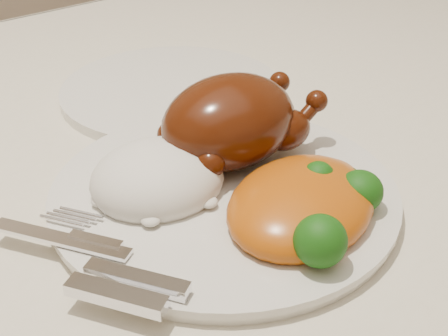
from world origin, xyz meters
TOP-DOWN VIEW (x-y plane):
  - dining_table at (0.00, 0.00)m, footprint 1.60×0.90m
  - tablecloth at (0.00, 0.00)m, footprint 1.73×1.03m
  - dinner_plate at (0.10, -0.05)m, footprint 0.35×0.35m
  - side_plate at (0.19, 0.15)m, footprint 0.32×0.32m
  - roast_chicken at (0.14, -0.02)m, footprint 0.15×0.10m
  - rice_mound at (0.06, -0.02)m, footprint 0.13×0.12m
  - mac_and_cheese at (0.13, -0.12)m, footprint 0.16×0.15m
  - cutlery at (-0.03, -0.08)m, footprint 0.08×0.16m

SIDE VIEW (x-z plane):
  - dining_table at x=0.00m, z-range 0.29..1.05m
  - tablecloth at x=0.00m, z-range 0.65..0.83m
  - side_plate at x=0.19m, z-range 0.77..0.78m
  - dinner_plate at x=0.10m, z-range 0.77..0.78m
  - cutlery at x=-0.03m, z-range 0.78..0.79m
  - rice_mound at x=0.06m, z-range 0.76..0.82m
  - mac_and_cheese at x=0.13m, z-range 0.76..0.82m
  - roast_chicken at x=0.14m, z-range 0.78..0.86m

